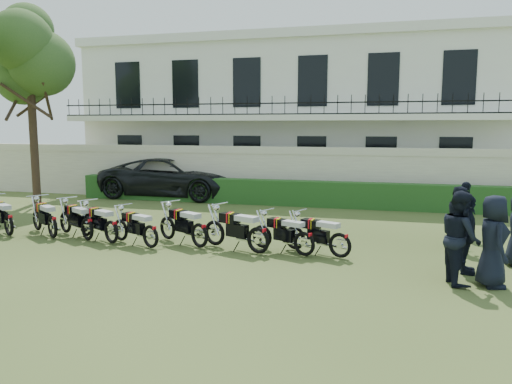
% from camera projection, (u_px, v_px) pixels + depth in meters
% --- Properties ---
extents(ground, '(100.00, 100.00, 0.00)m').
position_uv_depth(ground, '(197.00, 245.00, 13.30)').
color(ground, '#35451B').
rests_on(ground, ground).
extents(perimeter_wall, '(30.00, 0.35, 2.30)m').
position_uv_depth(perimeter_wall, '(268.00, 174.00, 20.80)').
color(perimeter_wall, beige).
rests_on(perimeter_wall, ground).
extents(hedge, '(18.00, 0.60, 1.00)m').
position_uv_depth(hedge, '(288.00, 193.00, 19.87)').
color(hedge, '#264E1C').
rests_on(hedge, ground).
extents(building, '(20.40, 9.60, 7.40)m').
position_uv_depth(building, '(295.00, 115.00, 26.17)').
color(building, white).
rests_on(building, ground).
extents(tree_west_near, '(3.40, 3.20, 7.90)m').
position_uv_depth(tree_west_near, '(30.00, 56.00, 19.62)').
color(tree_west_near, '#473323').
rests_on(tree_west_near, ground).
extents(motorcycle_1, '(1.76, 1.13, 1.09)m').
position_uv_depth(motorcycle_1, '(9.00, 219.00, 14.24)').
color(motorcycle_1, black).
rests_on(motorcycle_1, ground).
extents(motorcycle_2, '(1.70, 1.21, 1.09)m').
position_uv_depth(motorcycle_2, '(52.00, 221.00, 13.96)').
color(motorcycle_2, black).
rests_on(motorcycle_2, ground).
extents(motorcycle_3, '(1.77, 1.06, 1.08)m').
position_uv_depth(motorcycle_3, '(87.00, 223.00, 13.70)').
color(motorcycle_3, black).
rests_on(motorcycle_3, ground).
extents(motorcycle_4, '(1.79, 1.01, 1.07)m').
position_uv_depth(motorcycle_4, '(111.00, 226.00, 13.31)').
color(motorcycle_4, black).
rests_on(motorcycle_4, ground).
extents(motorcycle_5, '(1.76, 0.91, 1.03)m').
position_uv_depth(motorcycle_5, '(150.00, 231.00, 12.82)').
color(motorcycle_5, black).
rests_on(motorcycle_5, ground).
extents(motorcycle_6, '(1.82, 1.07, 1.10)m').
position_uv_depth(motorcycle_6, '(199.00, 229.00, 12.84)').
color(motorcycle_6, black).
rests_on(motorcycle_6, ground).
extents(motorcycle_7, '(1.98, 0.95, 1.14)m').
position_uv_depth(motorcycle_7, '(258.00, 234.00, 12.24)').
color(motorcycle_7, black).
rests_on(motorcycle_7, ground).
extents(motorcycle_8, '(1.77, 0.90, 1.03)m').
position_uv_depth(motorcycle_8, '(304.00, 238.00, 12.02)').
color(motorcycle_8, black).
rests_on(motorcycle_8, ground).
extents(motorcycle_9, '(1.79, 0.91, 1.04)m').
position_uv_depth(motorcycle_9, '(340.00, 239.00, 11.86)').
color(motorcycle_9, black).
rests_on(motorcycle_9, ground).
extents(suv, '(6.31, 2.94, 1.75)m').
position_uv_depth(suv, '(173.00, 177.00, 22.15)').
color(suv, black).
rests_on(suv, ground).
extents(officer_0, '(0.72, 0.98, 1.83)m').
position_uv_depth(officer_0, '(493.00, 241.00, 9.77)').
color(officer_0, black).
rests_on(officer_0, ground).
extents(officer_1, '(0.90, 1.05, 1.89)m').
position_uv_depth(officer_1, '(460.00, 237.00, 9.96)').
color(officer_1, black).
rests_on(officer_1, ground).
extents(officer_2, '(0.52, 1.04, 1.71)m').
position_uv_depth(officer_2, '(467.00, 235.00, 10.64)').
color(officer_2, black).
rests_on(officer_2, ground).
extents(officer_4, '(0.80, 0.93, 1.63)m').
position_uv_depth(officer_4, '(459.00, 218.00, 12.80)').
color(officer_4, black).
rests_on(officer_4, ground).
extents(officer_5, '(0.63, 1.01, 1.60)m').
position_uv_depth(officer_5, '(465.00, 210.00, 14.11)').
color(officer_5, black).
rests_on(officer_5, ground).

